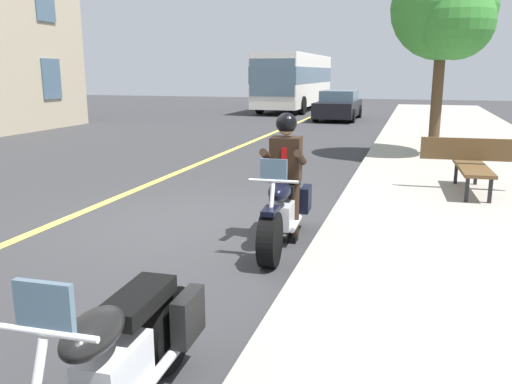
{
  "coord_description": "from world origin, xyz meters",
  "views": [
    {
      "loc": [
        6.99,
        3.16,
        2.25
      ],
      "look_at": [
        0.73,
        1.26,
        0.75
      ],
      "focal_mm": 36.57,
      "sensor_mm": 36.0,
      "label": 1
    }
  ],
  "objects": [
    {
      "name": "street_tree_curbside",
      "position": [
        -7.32,
        3.73,
        3.72
      ],
      "size": [
        2.8,
        2.6,
        4.99
      ],
      "color": "#4C3823",
      "rests_on": "sidewalk_curb"
    },
    {
      "name": "lane_center_stripe",
      "position": [
        0.0,
        -2.0,
        0.01
      ],
      "size": [
        60.0,
        0.16,
        0.01
      ],
      "primitive_type": "cube",
      "color": "#E5DB4C",
      "rests_on": "ground_plane"
    },
    {
      "name": "motorcycle_parked",
      "position": [
        4.38,
        1.45,
        0.45
      ],
      "size": [
        2.22,
        0.65,
        1.26
      ],
      "color": "black",
      "rests_on": "ground_plane"
    },
    {
      "name": "rider_main",
      "position": [
        0.3,
        1.54,
        1.04
      ],
      "size": [
        0.65,
        0.58,
        1.74
      ],
      "color": "black",
      "rests_on": "ground_plane"
    },
    {
      "name": "ground_plane",
      "position": [
        0.0,
        0.0,
        0.0
      ],
      "size": [
        80.0,
        80.0,
        0.0
      ],
      "primitive_type": "plane",
      "color": "#333335"
    },
    {
      "name": "bus_near",
      "position": [
        -24.76,
        -3.98,
        1.87
      ],
      "size": [
        11.05,
        2.7,
        3.3
      ],
      "color": "white",
      "rests_on": "ground_plane"
    },
    {
      "name": "car_silver",
      "position": [
        -18.69,
        -0.45,
        0.69
      ],
      "size": [
        4.6,
        1.92,
        1.4
      ],
      "color": "black",
      "rests_on": "ground_plane"
    },
    {
      "name": "bench_sidewalk",
      "position": [
        -2.95,
        4.2,
        0.71
      ],
      "size": [
        1.82,
        1.8,
        0.95
      ],
      "color": "brown",
      "rests_on": "sidewalk_curb"
    },
    {
      "name": "motorcycle_main",
      "position": [
        0.49,
        1.56,
        0.45
      ],
      "size": [
        2.22,
        0.68,
        1.26
      ],
      "color": "black",
      "rests_on": "ground_plane"
    }
  ]
}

